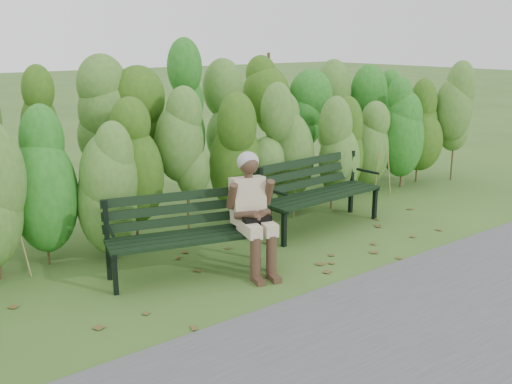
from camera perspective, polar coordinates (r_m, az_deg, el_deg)
ground at (r=7.05m, az=1.76°, el=-6.48°), size 80.00×80.00×0.00m
footpath at (r=5.68m, az=16.43°, el=-12.49°), size 60.00×2.50×0.01m
hedge_band at (r=8.19m, az=-6.55°, el=5.55°), size 11.04×1.67×2.42m
leaf_litter at (r=6.58m, az=-2.27°, el=-8.05°), size 5.92×2.00×0.01m
bench_left at (r=6.57m, az=-6.56°, el=-3.36°), size 1.86×1.04×0.88m
bench_right at (r=8.15m, az=5.71°, el=0.43°), size 1.89×0.70×0.93m
seated_woman at (r=6.55m, az=-0.35°, el=-1.31°), size 0.57×0.83×1.32m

